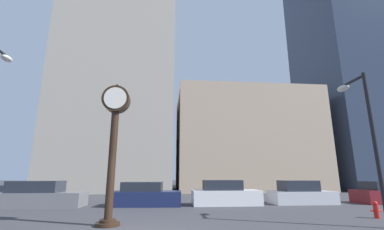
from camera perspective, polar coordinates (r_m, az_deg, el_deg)
building_tall_tower at (r=34.97m, az=-15.31°, el=9.43°), size 13.38×12.00×29.92m
building_storefront_row at (r=33.36m, az=11.19°, el=-5.97°), size 16.49×12.00×11.68m
building_glass_modern at (r=42.61m, az=30.57°, el=8.52°), size 9.70×12.00×32.46m
street_clock at (r=10.05m, az=-16.96°, el=-4.07°), size 1.02×0.84×5.18m
car_grey at (r=17.31m, az=-30.92°, el=-15.19°), size 4.79×1.80×1.42m
car_navy at (r=15.85m, az=-10.43°, el=-17.21°), size 4.20×1.99×1.35m
car_white at (r=16.19m, az=7.33°, el=-17.09°), size 4.02×1.73×1.44m
car_silver at (r=18.07m, az=23.01°, el=-15.85°), size 3.87×1.75×1.41m
fire_hydrant_near at (r=13.55m, az=35.71°, el=-16.68°), size 0.46×0.20×0.67m
street_lamp_right at (r=11.70m, az=33.66°, el=-1.02°), size 0.36×1.57×5.50m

